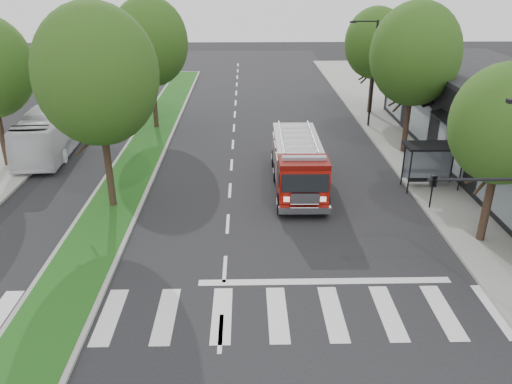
# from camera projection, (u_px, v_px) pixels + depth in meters

# --- Properties ---
(ground) EXTENTS (140.00, 140.00, 0.00)m
(ground) POSITION_uv_depth(u_px,v_px,m) (225.00, 269.00, 20.61)
(ground) COLOR black
(ground) RESTS_ON ground
(sidewalk_right) EXTENTS (5.00, 80.00, 0.15)m
(sidewalk_right) POSITION_uv_depth(u_px,v_px,m) (439.00, 174.00, 29.95)
(sidewalk_right) COLOR gray
(sidewalk_right) RESTS_ON ground
(median) EXTENTS (3.00, 50.00, 0.15)m
(median) POSITION_uv_depth(u_px,v_px,m) (152.00, 135.00, 36.88)
(median) COLOR gray
(median) RESTS_ON ground
(bus_shelter) EXTENTS (3.20, 1.60, 2.61)m
(bus_shelter) POSITION_uv_depth(u_px,v_px,m) (433.00, 154.00, 27.43)
(bus_shelter) COLOR black
(bus_shelter) RESTS_ON ground
(tree_right_near) EXTENTS (4.40, 4.40, 8.05)m
(tree_right_near) POSITION_uv_depth(u_px,v_px,m) (504.00, 125.00, 20.41)
(tree_right_near) COLOR black
(tree_right_near) RESTS_ON ground
(tree_right_mid) EXTENTS (5.60, 5.60, 9.72)m
(tree_right_mid) POSITION_uv_depth(u_px,v_px,m) (415.00, 54.00, 30.96)
(tree_right_mid) COLOR black
(tree_right_mid) RESTS_ON ground
(tree_right_far) EXTENTS (5.00, 5.00, 8.73)m
(tree_right_far) POSITION_uv_depth(u_px,v_px,m) (376.00, 43.00, 40.34)
(tree_right_far) COLOR black
(tree_right_far) RESTS_ON ground
(tree_median_near) EXTENTS (5.80, 5.80, 10.16)m
(tree_median_near) POSITION_uv_depth(u_px,v_px,m) (97.00, 75.00, 23.18)
(tree_median_near) COLOR black
(tree_median_near) RESTS_ON ground
(tree_median_far) EXTENTS (5.60, 5.60, 9.72)m
(tree_median_far) POSITION_uv_depth(u_px,v_px,m) (150.00, 42.00, 36.09)
(tree_median_far) COLOR black
(tree_median_far) RESTS_ON ground
(streetlight_right_far) EXTENTS (2.11, 0.20, 8.00)m
(streetlight_right_far) POSITION_uv_depth(u_px,v_px,m) (371.00, 69.00, 37.23)
(streetlight_right_far) COLOR black
(streetlight_right_far) RESTS_ON ground
(fire_engine) EXTENTS (2.70, 8.53, 2.95)m
(fire_engine) POSITION_uv_depth(u_px,v_px,m) (298.00, 164.00, 27.76)
(fire_engine) COLOR #5D0905
(fire_engine) RESTS_ON ground
(city_bus) EXTENTS (3.26, 11.10, 3.05)m
(city_bus) POSITION_uv_depth(u_px,v_px,m) (55.00, 127.00, 33.76)
(city_bus) COLOR silver
(city_bus) RESTS_ON ground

